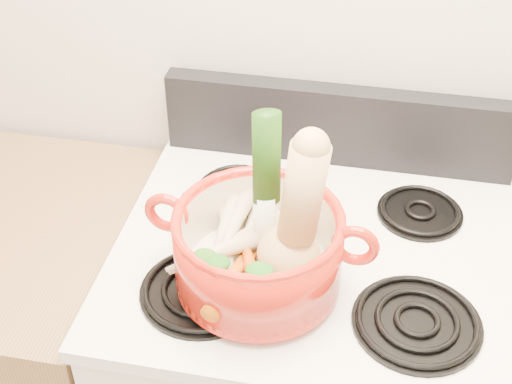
# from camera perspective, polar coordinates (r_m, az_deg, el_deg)

# --- Properties ---
(wall_back) EXTENTS (3.50, 0.02, 2.60)m
(wall_back) POSITION_cam_1_polar(r_m,az_deg,el_deg) (1.49, 7.53, 14.77)
(wall_back) COLOR beige
(wall_back) RESTS_ON floor
(cooktop) EXTENTS (0.78, 0.67, 0.03)m
(cooktop) POSITION_cam_1_polar(r_m,az_deg,el_deg) (1.39, 4.97, -4.92)
(cooktop) COLOR white
(cooktop) RESTS_ON stove_body
(control_backsplash) EXTENTS (0.76, 0.05, 0.18)m
(control_backsplash) POSITION_cam_1_polar(r_m,az_deg,el_deg) (1.57, 6.58, 5.31)
(control_backsplash) COLOR black
(control_backsplash) RESTS_ON cooktop
(burner_front_left) EXTENTS (0.22, 0.22, 0.02)m
(burner_front_left) POSITION_cam_1_polar(r_m,az_deg,el_deg) (1.29, -4.36, -7.80)
(burner_front_left) COLOR black
(burner_front_left) RESTS_ON cooktop
(burner_front_right) EXTENTS (0.22, 0.22, 0.02)m
(burner_front_right) POSITION_cam_1_polar(r_m,az_deg,el_deg) (1.27, 12.76, -10.05)
(burner_front_right) COLOR black
(burner_front_right) RESTS_ON cooktop
(burner_back_left) EXTENTS (0.17, 0.17, 0.02)m
(burner_back_left) POSITION_cam_1_polar(r_m,az_deg,el_deg) (1.51, -1.47, 0.28)
(burner_back_left) COLOR black
(burner_back_left) RESTS_ON cooktop
(burner_back_right) EXTENTS (0.17, 0.17, 0.02)m
(burner_back_right) POSITION_cam_1_polar(r_m,az_deg,el_deg) (1.49, 12.99, -1.49)
(burner_back_right) COLOR black
(burner_back_right) RESTS_ON cooktop
(dutch_oven) EXTENTS (0.31, 0.31, 0.14)m
(dutch_oven) POSITION_cam_1_polar(r_m,az_deg,el_deg) (1.24, 0.18, -4.66)
(dutch_oven) COLOR red
(dutch_oven) RESTS_ON burner_front_left
(pot_handle_left) EXTENTS (0.08, 0.02, 0.08)m
(pot_handle_left) POSITION_cam_1_polar(r_m,az_deg,el_deg) (1.25, -7.18, -1.65)
(pot_handle_left) COLOR red
(pot_handle_left) RESTS_ON dutch_oven
(pot_handle_right) EXTENTS (0.08, 0.02, 0.08)m
(pot_handle_right) POSITION_cam_1_polar(r_m,az_deg,el_deg) (1.19, 7.95, -4.27)
(pot_handle_right) COLOR red
(pot_handle_right) RESTS_ON dutch_oven
(squash) EXTENTS (0.16, 0.14, 0.29)m
(squash) POSITION_cam_1_polar(r_m,az_deg,el_deg) (1.17, 2.74, -1.70)
(squash) COLOR #DCB271
(squash) RESTS_ON dutch_oven
(leek) EXTENTS (0.07, 0.07, 0.31)m
(leek) POSITION_cam_1_polar(r_m,az_deg,el_deg) (1.19, 0.80, 0.28)
(leek) COLOR silver
(leek) RESTS_ON dutch_oven
(ginger) EXTENTS (0.11, 0.10, 0.05)m
(ginger) POSITION_cam_1_polar(r_m,az_deg,el_deg) (1.31, 1.91, -2.81)
(ginger) COLOR #D8B685
(ginger) RESTS_ON dutch_oven
(parsnip_0) EXTENTS (0.06, 0.20, 0.05)m
(parsnip_0) POSITION_cam_1_polar(r_m,az_deg,el_deg) (1.30, -0.71, -3.74)
(parsnip_0) COLOR beige
(parsnip_0) RESTS_ON dutch_oven
(parsnip_1) EXTENTS (0.18, 0.15, 0.06)m
(parsnip_1) POSITION_cam_1_polar(r_m,az_deg,el_deg) (1.26, -3.04, -4.58)
(parsnip_1) COLOR beige
(parsnip_1) RESTS_ON dutch_oven
(parsnip_2) EXTENTS (0.09, 0.20, 0.06)m
(parsnip_2) POSITION_cam_1_polar(r_m,az_deg,el_deg) (1.29, -2.19, -3.06)
(parsnip_2) COLOR beige
(parsnip_2) RESTS_ON dutch_oven
(parsnip_3) EXTENTS (0.18, 0.13, 0.06)m
(parsnip_3) POSITION_cam_1_polar(r_m,az_deg,el_deg) (1.24, -3.24, -4.70)
(parsnip_3) COLOR beige
(parsnip_3) RESTS_ON dutch_oven
(parsnip_4) EXTENTS (0.05, 0.21, 0.06)m
(parsnip_4) POSITION_cam_1_polar(r_m,az_deg,el_deg) (1.30, -2.34, -2.17)
(parsnip_4) COLOR beige
(parsnip_4) RESTS_ON dutch_oven
(parsnip_5) EXTENTS (0.06, 0.20, 0.05)m
(parsnip_5) POSITION_cam_1_polar(r_m,az_deg,el_deg) (1.28, -1.84, -2.79)
(parsnip_5) COLOR beige
(parsnip_5) RESTS_ON dutch_oven
(carrot_0) EXTENTS (0.06, 0.17, 0.05)m
(carrot_0) POSITION_cam_1_polar(r_m,az_deg,el_deg) (1.22, -2.08, -7.07)
(carrot_0) COLOR #D5620A
(carrot_0) RESTS_ON dutch_oven
(carrot_1) EXTENTS (0.10, 0.14, 0.04)m
(carrot_1) POSITION_cam_1_polar(r_m,az_deg,el_deg) (1.22, -1.98, -6.80)
(carrot_1) COLOR #E05B0B
(carrot_1) RESTS_ON dutch_oven
(carrot_2) EXTENTS (0.10, 0.19, 0.05)m
(carrot_2) POSITION_cam_1_polar(r_m,az_deg,el_deg) (1.22, -0.43, -6.23)
(carrot_2) COLOR #DB520A
(carrot_2) RESTS_ON dutch_oven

